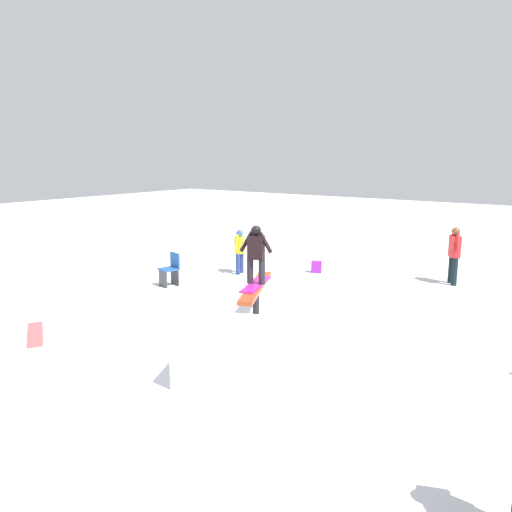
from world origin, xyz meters
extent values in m
plane|color=white|center=(0.00, 0.00, 0.00)|extent=(60.00, 60.00, 0.00)
cylinder|color=black|center=(0.00, 0.00, 0.38)|extent=(0.14, 0.14, 0.77)
cube|color=#A53F1E|center=(0.00, 0.00, 0.81)|extent=(2.28, 1.30, 0.08)
cube|color=white|center=(-1.97, -0.95, 0.33)|extent=(2.27, 2.13, 0.66)
cube|color=#D01E91|center=(0.00, 0.00, 0.86)|extent=(1.36, 0.70, 0.03)
cylinder|color=#242128|center=(0.04, -0.12, 1.13)|extent=(0.13, 0.13, 0.51)
cylinder|color=#242128|center=(-0.04, 0.12, 1.13)|extent=(0.13, 0.13, 0.51)
cube|color=black|center=(0.00, 0.00, 1.63)|extent=(0.29, 0.36, 0.48)
cylinder|color=black|center=(0.06, -0.19, 1.73)|extent=(0.17, 0.30, 0.44)
cylinder|color=black|center=(-0.06, 0.19, 1.73)|extent=(0.17, 0.30, 0.44)
sphere|color=black|center=(0.00, 0.00, 1.97)|extent=(0.20, 0.20, 0.20)
cylinder|color=navy|center=(3.51, 3.07, 0.30)|extent=(0.13, 0.13, 0.61)
cylinder|color=navy|center=(3.28, 3.02, 0.30)|extent=(0.13, 0.13, 0.61)
cube|color=yellow|center=(3.40, 3.04, 0.86)|extent=(0.34, 0.25, 0.50)
cylinder|color=yellow|center=(3.58, 3.08, 0.97)|extent=(0.22, 0.12, 0.45)
cylinder|color=yellow|center=(3.21, 3.00, 0.97)|extent=(0.22, 0.12, 0.45)
sphere|color=blue|center=(3.40, 3.04, 1.20)|extent=(0.20, 0.20, 0.20)
cylinder|color=black|center=(5.91, -2.30, 0.37)|extent=(0.15, 0.15, 0.74)
cylinder|color=black|center=(5.68, -2.45, 0.37)|extent=(0.15, 0.15, 0.74)
cube|color=red|center=(5.79, -2.37, 1.04)|extent=(0.41, 0.38, 0.58)
cylinder|color=red|center=(5.98, -2.25, 1.17)|extent=(0.22, 0.19, 0.52)
cylinder|color=red|center=(5.61, -2.50, 1.17)|extent=(0.22, 0.19, 0.52)
sphere|color=brown|center=(5.79, -2.37, 1.44)|extent=(0.23, 0.23, 0.23)
cube|color=#E35A5C|center=(-2.98, 3.16, 0.01)|extent=(0.99, 1.40, 0.02)
cube|color=#3F3F44|center=(0.99, 3.75, 0.22)|extent=(0.13, 0.39, 0.44)
cube|color=#3F3F44|center=(1.34, 3.66, 0.22)|extent=(0.13, 0.39, 0.44)
cube|color=#26599D|center=(1.17, 3.70, 0.46)|extent=(0.54, 0.54, 0.04)
cube|color=#26599D|center=(1.36, 3.65, 0.68)|extent=(0.15, 0.43, 0.40)
cube|color=purple|center=(4.84, 1.27, 0.17)|extent=(0.33, 0.37, 0.34)
camera|label=1|loc=(-7.93, -5.72, 3.44)|focal=35.00mm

